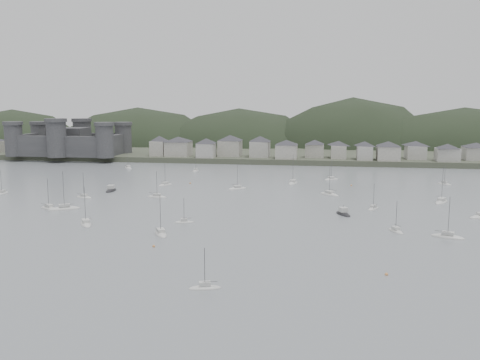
# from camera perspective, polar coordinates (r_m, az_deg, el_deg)

# --- Properties ---
(ground) EXTENTS (900.00, 900.00, 0.00)m
(ground) POSITION_cam_1_polar(r_m,az_deg,el_deg) (118.79, -5.76, -8.27)
(ground) COLOR slate
(ground) RESTS_ON ground
(far_shore_land) EXTENTS (900.00, 250.00, 3.00)m
(far_shore_land) POSITION_cam_1_polar(r_m,az_deg,el_deg) (407.20, 4.89, 3.98)
(far_shore_land) COLOR #383D2D
(far_shore_land) RESTS_ON ground
(forested_ridge) EXTENTS (851.55, 103.94, 102.57)m
(forested_ridge) POSITION_cam_1_polar(r_m,az_deg,el_deg) (382.74, 5.30, 1.75)
(forested_ridge) COLOR black
(forested_ridge) RESTS_ON ground
(castle) EXTENTS (66.00, 43.00, 20.00)m
(castle) POSITION_cam_1_polar(r_m,az_deg,el_deg) (326.73, -18.24, 4.09)
(castle) COLOR #363639
(castle) RESTS_ON far_shore_land
(waterfront_town) EXTENTS (451.48, 28.46, 12.92)m
(waterfront_town) POSITION_cam_1_polar(r_m,az_deg,el_deg) (295.03, 13.15, 3.41)
(waterfront_town) COLOR gray
(waterfront_town) RESTS_ON far_shore_land
(moored_fleet) EXTENTS (199.81, 170.65, 13.39)m
(moored_fleet) POSITION_cam_1_polar(r_m,az_deg,el_deg) (183.05, -4.13, -2.17)
(moored_fleet) COLOR beige
(moored_fleet) RESTS_ON ground
(motor_launch_near) EXTENTS (5.81, 8.23, 3.86)m
(motor_launch_near) POSITION_cam_1_polar(r_m,az_deg,el_deg) (162.51, 11.32, -3.66)
(motor_launch_near) COLOR black
(motor_launch_near) RESTS_ON ground
(motor_launch_far) EXTENTS (3.53, 8.64, 4.01)m
(motor_launch_far) POSITION_cam_1_polar(r_m,az_deg,el_deg) (207.16, -14.04, -1.11)
(motor_launch_far) COLOR black
(motor_launch_far) RESTS_ON ground
(mooring_buoys) EXTENTS (117.75, 113.04, 0.70)m
(mooring_buoys) POSITION_cam_1_polar(r_m,az_deg,el_deg) (167.43, 8.43, -3.27)
(mooring_buoys) COLOR #D08545
(mooring_buoys) RESTS_ON ground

